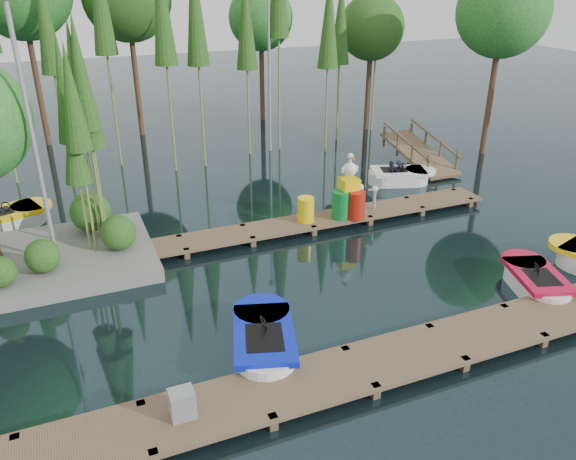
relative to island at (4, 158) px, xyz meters
name	(u,v)px	position (x,y,z in m)	size (l,w,h in m)	color
ground_plane	(278,277)	(6.30, -3.29, -3.18)	(90.00, 90.00, 0.00)	#1B2E33
near_dock	(360,368)	(6.30, -7.79, -2.95)	(18.00, 1.50, 0.50)	brown
far_dock	(278,228)	(7.30, -0.79, -2.95)	(15.00, 1.20, 0.50)	brown
island	(4,158)	(0.00, 0.00, 0.00)	(6.20, 4.20, 6.75)	slate
tree_screen	(121,13)	(4.26, 7.31, 2.93)	(34.42, 18.53, 10.31)	#49301F
lamp_island	(29,121)	(0.80, -0.79, 1.08)	(0.30, 0.30, 7.25)	gray
lamp_rear	(269,55)	(10.30, 7.71, 1.08)	(0.30, 0.30, 7.25)	gray
ramp	(419,153)	(15.30, 3.21, -2.60)	(1.50, 3.94, 1.49)	brown
boat_blue	(264,342)	(4.78, -6.27, -2.91)	(2.06, 3.10, 0.96)	white
boat_red	(535,282)	(12.20, -6.52, -2.94)	(1.86, 2.74, 0.85)	white
boat_yellow_far	(5,220)	(-0.65, 3.03, -2.88)	(3.10, 2.15, 1.42)	white
boat_white_far	(399,176)	(13.40, 1.73, -2.91)	(2.86, 1.96, 1.24)	white
utility_cabinet	(182,404)	(2.66, -7.79, -2.61)	(0.45, 0.38, 0.55)	gray
yellow_barrel	(306,209)	(8.24, -0.79, -2.49)	(0.53, 0.53, 0.80)	yellow
drum_cluster	(350,198)	(9.74, -0.95, -2.27)	(1.22, 1.12, 2.10)	#0C732E
seagull_post	(375,194)	(10.76, -0.79, -2.33)	(0.52, 0.28, 0.83)	gray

